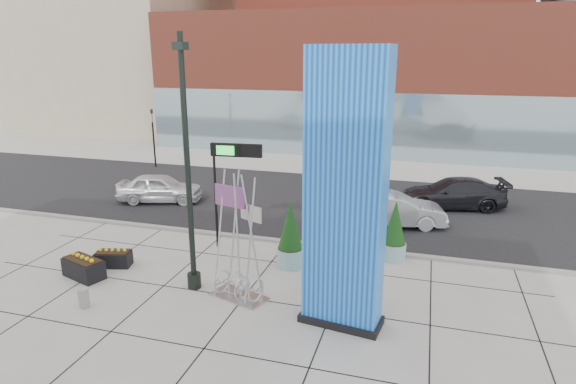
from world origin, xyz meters
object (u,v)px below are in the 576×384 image
(lamp_post, at_px, (189,192))
(overhead_street_sign, at_px, (231,160))
(public_art_sculpture, at_px, (239,266))
(concrete_bollard, at_px, (84,298))
(blue_pylon, at_px, (345,199))
(car_white_west, at_px, (160,188))
(car_silver_mid, at_px, (394,210))

(lamp_post, bearing_deg, overhead_street_sign, 89.89)
(public_art_sculpture, height_order, concrete_bollard, public_art_sculpture)
(concrete_bollard, relative_size, overhead_street_sign, 0.15)
(blue_pylon, bearing_deg, concrete_bollard, -162.07)
(blue_pylon, distance_m, public_art_sculpture, 4.53)
(lamp_post, height_order, car_white_west, lamp_post)
(concrete_bollard, xyz_separation_m, overhead_street_sign, (2.79, 5.80, 3.48))
(lamp_post, xyz_separation_m, public_art_sculpture, (1.76, -0.21, -2.33))
(car_white_west, relative_size, car_silver_mid, 0.95)
(blue_pylon, bearing_deg, lamp_post, 179.48)
(lamp_post, distance_m, public_art_sculpture, 2.93)
(blue_pylon, height_order, car_white_west, blue_pylon)
(blue_pylon, bearing_deg, car_silver_mid, 92.81)
(lamp_post, distance_m, car_silver_mid, 10.62)
(concrete_bollard, bearing_deg, car_white_west, 108.51)
(blue_pylon, relative_size, car_silver_mid, 1.70)
(blue_pylon, distance_m, concrete_bollard, 8.96)
(public_art_sculpture, distance_m, concrete_bollard, 5.04)
(blue_pylon, bearing_deg, overhead_street_sign, 148.40)
(blue_pylon, distance_m, overhead_street_sign, 6.88)
(concrete_bollard, bearing_deg, public_art_sculpture, 23.70)
(car_white_west, bearing_deg, public_art_sculpture, -151.96)
(lamp_post, xyz_separation_m, car_silver_mid, (6.13, 8.25, -2.69))
(concrete_bollard, height_order, overhead_street_sign, overhead_street_sign)
(concrete_bollard, xyz_separation_m, car_silver_mid, (8.91, 10.46, 0.46))
(blue_pylon, height_order, concrete_bollard, blue_pylon)
(lamp_post, bearing_deg, concrete_bollard, -141.58)
(public_art_sculpture, distance_m, overhead_street_sign, 4.96)
(blue_pylon, height_order, lamp_post, lamp_post)
(car_silver_mid, bearing_deg, car_white_west, 75.65)
(public_art_sculpture, bearing_deg, car_white_west, 151.16)
(car_white_west, height_order, car_silver_mid, car_silver_mid)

